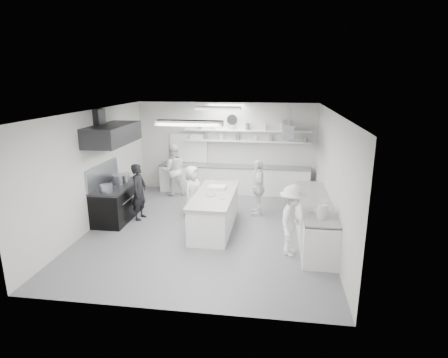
# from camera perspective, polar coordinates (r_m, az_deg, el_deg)

# --- Properties ---
(floor) EXTENTS (6.00, 7.00, 0.02)m
(floor) POSITION_cam_1_polar(r_m,az_deg,el_deg) (9.61, -2.49, -7.78)
(floor) COLOR slate
(floor) RESTS_ON ground
(ceiling) EXTENTS (6.00, 7.00, 0.02)m
(ceiling) POSITION_cam_1_polar(r_m,az_deg,el_deg) (8.87, -2.72, 10.47)
(ceiling) COLOR silver
(ceiling) RESTS_ON wall_back
(wall_back) EXTENTS (6.00, 0.04, 3.00)m
(wall_back) POSITION_cam_1_polar(r_m,az_deg,el_deg) (12.50, 0.35, 4.94)
(wall_back) COLOR beige
(wall_back) RESTS_ON floor
(wall_front) EXTENTS (6.00, 0.04, 3.00)m
(wall_front) POSITION_cam_1_polar(r_m,az_deg,el_deg) (5.89, -8.89, -7.45)
(wall_front) COLOR beige
(wall_front) RESTS_ON floor
(wall_left) EXTENTS (0.04, 7.00, 3.00)m
(wall_left) POSITION_cam_1_polar(r_m,az_deg,el_deg) (10.10, -19.58, 1.51)
(wall_left) COLOR beige
(wall_left) RESTS_ON floor
(wall_right) EXTENTS (0.04, 7.00, 3.00)m
(wall_right) POSITION_cam_1_polar(r_m,az_deg,el_deg) (9.08, 16.37, 0.28)
(wall_right) COLOR beige
(wall_right) RESTS_ON floor
(stove) EXTENTS (0.80, 1.80, 0.90)m
(stove) POSITION_cam_1_polar(r_m,az_deg,el_deg) (10.56, -16.16, -3.56)
(stove) COLOR black
(stove) RESTS_ON floor
(exhaust_hood) EXTENTS (0.85, 2.00, 0.50)m
(exhaust_hood) POSITION_cam_1_polar(r_m,az_deg,el_deg) (10.12, -16.96, 6.68)
(exhaust_hood) COLOR #28282C
(exhaust_hood) RESTS_ON wall_left
(back_counter) EXTENTS (5.00, 0.60, 0.92)m
(back_counter) POSITION_cam_1_polar(r_m,az_deg,el_deg) (12.41, 1.53, -0.08)
(back_counter) COLOR white
(back_counter) RESTS_ON floor
(shelf_lower) EXTENTS (4.20, 0.26, 0.04)m
(shelf_lower) POSITION_cam_1_polar(r_m,az_deg,el_deg) (12.26, 3.53, 5.88)
(shelf_lower) COLOR white
(shelf_lower) RESTS_ON wall_back
(shelf_upper) EXTENTS (4.20, 0.26, 0.04)m
(shelf_upper) POSITION_cam_1_polar(r_m,az_deg,el_deg) (12.20, 3.55, 7.51)
(shelf_upper) COLOR white
(shelf_upper) RESTS_ON wall_back
(pass_through_window) EXTENTS (1.30, 0.04, 1.00)m
(pass_through_window) POSITION_cam_1_polar(r_m,az_deg,el_deg) (12.72, -5.50, 4.82)
(pass_through_window) COLOR black
(pass_through_window) RESTS_ON wall_back
(wall_clock) EXTENTS (0.32, 0.05, 0.32)m
(wall_clock) POSITION_cam_1_polar(r_m,az_deg,el_deg) (12.30, 1.26, 9.24)
(wall_clock) COLOR white
(wall_clock) RESTS_ON wall_back
(right_counter) EXTENTS (0.74, 3.30, 0.94)m
(right_counter) POSITION_cam_1_polar(r_m,az_deg,el_deg) (9.16, 13.87, -6.19)
(right_counter) COLOR white
(right_counter) RESTS_ON floor
(pot_rack) EXTENTS (0.30, 1.60, 0.40)m
(pot_rack) POSITION_cam_1_polar(r_m,az_deg,el_deg) (11.18, 9.88, 7.62)
(pot_rack) COLOR #9498A3
(pot_rack) RESTS_ON ceiling
(light_fixture_front) EXTENTS (1.30, 0.25, 0.10)m
(light_fixture_front) POSITION_cam_1_polar(r_m,az_deg,el_deg) (7.12, -5.42, 8.65)
(light_fixture_front) COLOR white
(light_fixture_front) RESTS_ON ceiling
(light_fixture_rear) EXTENTS (1.30, 0.25, 0.10)m
(light_fixture_rear) POSITION_cam_1_polar(r_m,az_deg,el_deg) (10.64, -0.89, 10.93)
(light_fixture_rear) COLOR white
(light_fixture_rear) RESTS_ON ceiling
(prep_island) EXTENTS (0.93, 2.44, 0.89)m
(prep_island) POSITION_cam_1_polar(r_m,az_deg,el_deg) (9.47, -1.47, -5.15)
(prep_island) COLOR white
(prep_island) RESTS_ON floor
(stove_pot) EXTENTS (0.43, 0.43, 0.28)m
(stove_pot) POSITION_cam_1_polar(r_m,az_deg,el_deg) (10.61, -15.85, -0.06)
(stove_pot) COLOR #9498A3
(stove_pot) RESTS_ON stove
(cook_stove) EXTENTS (0.43, 0.60, 1.55)m
(cook_stove) POSITION_cam_1_polar(r_m,az_deg,el_deg) (10.27, -13.04, -1.95)
(cook_stove) COLOR black
(cook_stove) RESTS_ON floor
(cook_back) EXTENTS (1.00, 0.89, 1.70)m
(cook_back) POSITION_cam_1_polar(r_m,az_deg,el_deg) (12.20, -7.89, 1.41)
(cook_back) COLOR white
(cook_back) RESTS_ON floor
(cook_island_left) EXTENTS (0.63, 0.79, 1.43)m
(cook_island_left) POSITION_cam_1_polar(r_m,az_deg,el_deg) (10.38, -5.00, -1.79)
(cook_island_left) COLOR white
(cook_island_left) RESTS_ON floor
(cook_island_right) EXTENTS (0.47, 0.96, 1.60)m
(cook_island_right) POSITION_cam_1_polar(r_m,az_deg,el_deg) (10.37, 5.31, -1.31)
(cook_island_right) COLOR white
(cook_island_right) RESTS_ON floor
(cook_right) EXTENTS (0.83, 1.14, 1.59)m
(cook_right) POSITION_cam_1_polar(r_m,az_deg,el_deg) (8.12, 10.54, -6.37)
(cook_right) COLOR white
(cook_right) RESTS_ON floor
(bowl_island_a) EXTENTS (0.27, 0.27, 0.06)m
(bowl_island_a) POSITION_cam_1_polar(r_m,az_deg,el_deg) (9.20, -2.08, -2.60)
(bowl_island_a) COLOR #9498A3
(bowl_island_a) RESTS_ON prep_island
(bowl_island_b) EXTENTS (0.24, 0.24, 0.06)m
(bowl_island_b) POSITION_cam_1_polar(r_m,az_deg,el_deg) (8.94, -0.31, -3.15)
(bowl_island_b) COLOR white
(bowl_island_b) RESTS_ON prep_island
(bowl_right) EXTENTS (0.31, 0.31, 0.06)m
(bowl_right) POSITION_cam_1_polar(r_m,az_deg,el_deg) (8.23, 13.92, -4.95)
(bowl_right) COLOR white
(bowl_right) RESTS_ON right_counter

